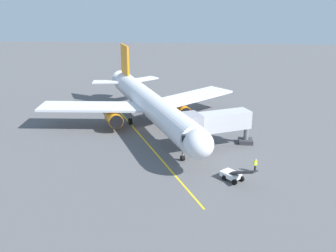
{
  "coord_description": "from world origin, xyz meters",
  "views": [
    {
      "loc": [
        -8.29,
        58.24,
        20.97
      ],
      "look_at": [
        -4.16,
        6.97,
        3.0
      ],
      "focal_mm": 41.2,
      "sensor_mm": 36.0,
      "label": 1
    }
  ],
  "objects_px": {
    "jet_bridge": "(212,123)",
    "ground_crew_marshaller": "(255,165)",
    "airplane": "(150,104)",
    "belt_loader_near_nose": "(233,175)"
  },
  "relations": [
    {
      "from": "airplane",
      "to": "belt_loader_near_nose",
      "type": "relative_size",
      "value": 9.27
    },
    {
      "from": "airplane",
      "to": "jet_bridge",
      "type": "relative_size",
      "value": 3.42
    },
    {
      "from": "jet_bridge",
      "to": "ground_crew_marshaller",
      "type": "relative_size",
      "value": 6.49
    },
    {
      "from": "jet_bridge",
      "to": "belt_loader_near_nose",
      "type": "height_order",
      "value": "jet_bridge"
    },
    {
      "from": "jet_bridge",
      "to": "ground_crew_marshaller",
      "type": "height_order",
      "value": "jet_bridge"
    },
    {
      "from": "ground_crew_marshaller",
      "to": "belt_loader_near_nose",
      "type": "distance_m",
      "value": 3.86
    },
    {
      "from": "ground_crew_marshaller",
      "to": "belt_loader_near_nose",
      "type": "bearing_deg",
      "value": 40.8
    },
    {
      "from": "ground_crew_marshaller",
      "to": "belt_loader_near_nose",
      "type": "xyz_separation_m",
      "value": [
        2.92,
        2.52,
        -0.17
      ]
    },
    {
      "from": "ground_crew_marshaller",
      "to": "belt_loader_near_nose",
      "type": "height_order",
      "value": "belt_loader_near_nose"
    },
    {
      "from": "belt_loader_near_nose",
      "to": "ground_crew_marshaller",
      "type": "bearing_deg",
      "value": -139.2
    }
  ]
}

